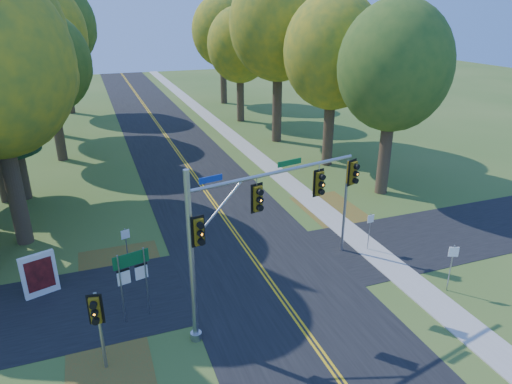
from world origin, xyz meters
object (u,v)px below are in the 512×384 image
object	(u,v)px
east_signal_pole	(350,183)
route_sign_cluster	(132,272)
info_kiosk	(39,275)
traffic_mast	(237,224)

from	to	relation	value
east_signal_pole	route_sign_cluster	size ratio (longest dim) A/B	1.64
route_sign_cluster	info_kiosk	size ratio (longest dim) A/B	1.53
east_signal_pole	info_kiosk	xyz separation A→B (m)	(-14.80, 1.32, -2.88)
traffic_mast	info_kiosk	distance (m)	9.77
traffic_mast	east_signal_pole	xyz separation A→B (m)	(7.13, 3.64, -0.61)
info_kiosk	east_signal_pole	bearing A→B (deg)	-23.98
traffic_mast	info_kiosk	world-z (taller)	traffic_mast
traffic_mast	route_sign_cluster	world-z (taller)	traffic_mast
route_sign_cluster	east_signal_pole	bearing A→B (deg)	-4.29
east_signal_pole	info_kiosk	world-z (taller)	east_signal_pole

